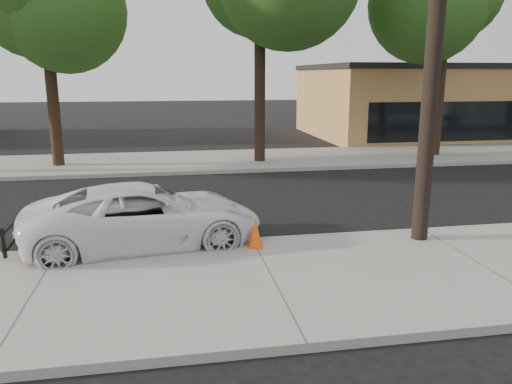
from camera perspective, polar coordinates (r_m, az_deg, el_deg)
ground at (r=12.91m, az=-2.03°, el=-3.05°), size 120.00×120.00×0.00m
near_sidewalk at (r=8.90m, az=1.93°, el=-10.28°), size 90.00×4.40×0.15m
far_sidewalk at (r=21.15m, az=-5.27°, el=3.56°), size 90.00×5.00×0.15m
curb_near at (r=10.91m, az=-0.47°, el=-5.73°), size 90.00×0.12×0.16m
building_main at (r=33.40m, az=22.31°, el=9.52°), size 18.00×10.00×4.00m
utility_pole at (r=11.00m, az=19.91°, el=18.10°), size 1.40×0.34×9.00m
tree_b at (r=20.89m, az=-22.61°, el=19.26°), size 4.34×4.20×8.45m
tree_d at (r=23.63m, az=21.53°, el=19.07°), size 4.50×4.35×8.75m
police_cruiser at (r=10.89m, az=-12.59°, el=-2.72°), size 5.20×2.92×1.37m
traffic_cone at (r=10.31m, az=-0.09°, el=-4.67°), size 0.39×0.39×0.63m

